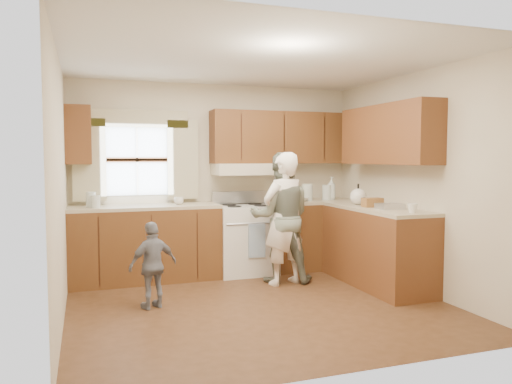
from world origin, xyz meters
name	(u,v)px	position (x,y,z in m)	size (l,w,h in m)	color
room	(259,185)	(0.00, 0.00, 1.25)	(3.80, 3.80, 3.80)	#422814
kitchen_fixtures	(277,212)	(0.61, 1.08, 0.84)	(3.80, 2.25, 2.15)	#44200E
stove	(245,238)	(0.30, 1.44, 0.47)	(0.76, 0.67, 1.07)	silver
woman_left	(284,219)	(0.57, 0.73, 0.80)	(0.58, 0.38, 1.59)	white
woman_right	(281,218)	(0.58, 0.85, 0.80)	(0.77, 0.60, 1.59)	#243A27
child	(153,265)	(-1.05, 0.26, 0.44)	(0.52, 0.22, 0.89)	gray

